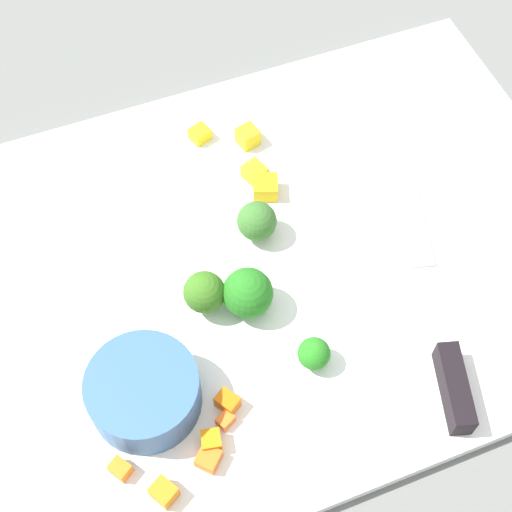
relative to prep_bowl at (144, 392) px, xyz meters
The scene contains 18 objects.
ground_plane 0.14m from the prep_bowl, 145.09° to the right, with size 4.00×4.00×0.00m, color slate.
cutting_board 0.14m from the prep_bowl, 145.09° to the right, with size 0.56×0.39×0.01m, color white.
prep_bowl is the anchor object (origin of this frame).
chef_knife 0.22m from the prep_bowl, behind, with size 0.10×0.28×0.02m.
carrot_dice_0 0.07m from the prep_bowl, 83.46° to the left, with size 0.01×0.02×0.01m, color orange.
carrot_dice_1 0.06m from the prep_bowl, 115.61° to the left, with size 0.02×0.01×0.01m, color orange.
carrot_dice_2 0.06m from the prep_bowl, 143.63° to the left, with size 0.01×0.01×0.01m, color orange.
carrot_dice_3 0.05m from the prep_bowl, 53.85° to the left, with size 0.01×0.01×0.01m, color orange.
carrot_dice_4 0.06m from the prep_bowl, 155.94° to the left, with size 0.02×0.01×0.01m, color orange.
carrot_dice_5 0.06m from the prep_bowl, 125.39° to the left, with size 0.01×0.01×0.01m, color orange.
pepper_dice_0 0.24m from the prep_bowl, 117.27° to the right, with size 0.01×0.02×0.01m, color yellow.
pepper_dice_1 0.22m from the prep_bowl, 132.07° to the right, with size 0.02×0.02×0.01m, color yellow.
pepper_dice_2 0.20m from the prep_bowl, 136.08° to the right, with size 0.02×0.02×0.02m, color yellow.
pepper_dice_3 0.25m from the prep_bowl, 127.62° to the right, with size 0.02×0.02×0.02m, color yellow.
broccoli_floret_0 0.16m from the prep_bowl, 139.98° to the right, with size 0.03×0.03×0.04m.
broccoli_floret_1 0.09m from the prep_bowl, 138.28° to the right, with size 0.03×0.03×0.04m.
broccoli_floret_2 0.11m from the prep_bowl, 154.33° to the right, with size 0.04×0.04×0.04m.
broccoli_floret_3 0.12m from the prep_bowl, behind, with size 0.02×0.02×0.03m.
Camera 1 is at (0.11, 0.29, 0.53)m, focal length 53.23 mm.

